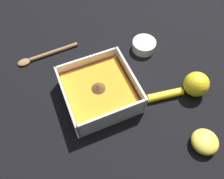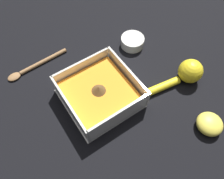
% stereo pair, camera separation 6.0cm
% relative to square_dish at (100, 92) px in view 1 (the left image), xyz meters
% --- Properties ---
extents(ground_plane, '(4.00, 4.00, 0.00)m').
position_rel_square_dish_xyz_m(ground_plane, '(0.01, 0.00, -0.03)').
color(ground_plane, black).
extents(square_dish, '(0.19, 0.19, 0.07)m').
position_rel_square_dish_xyz_m(square_dish, '(0.00, 0.00, 0.00)').
color(square_dish, silver).
rests_on(square_dish, ground_plane).
extents(spice_bowl, '(0.08, 0.08, 0.03)m').
position_rel_square_dish_xyz_m(spice_bowl, '(0.11, -0.20, -0.01)').
color(spice_bowl, silver).
rests_on(spice_bowl, ground_plane).
extents(lemon_squeezer, '(0.07, 0.17, 0.07)m').
position_rel_square_dish_xyz_m(lemon_squeezer, '(-0.09, -0.24, 0.01)').
color(lemon_squeezer, yellow).
rests_on(lemon_squeezer, ground_plane).
extents(lemon_half, '(0.07, 0.07, 0.04)m').
position_rel_square_dish_xyz_m(lemon_half, '(-0.23, -0.19, -0.01)').
color(lemon_half, '#EFDB4C').
rests_on(lemon_half, ground_plane).
extents(wooden_spoon, '(0.03, 0.20, 0.01)m').
position_rel_square_dish_xyz_m(wooden_spoon, '(0.21, 0.11, -0.02)').
color(wooden_spoon, olive).
rests_on(wooden_spoon, ground_plane).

